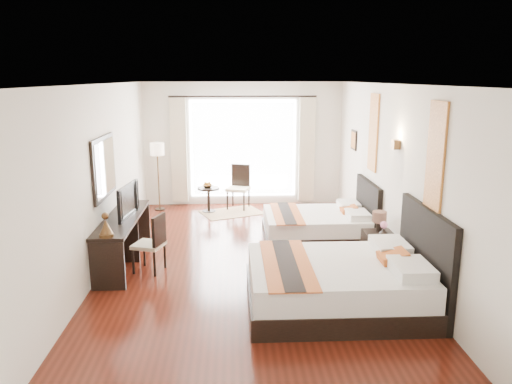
{
  "coord_description": "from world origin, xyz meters",
  "views": [
    {
      "loc": [
        -0.25,
        -7.61,
        2.9
      ],
      "look_at": [
        0.14,
        0.36,
        1.06
      ],
      "focal_mm": 35.0,
      "sensor_mm": 36.0,
      "label": 1
    }
  ],
  "objects_px": {
    "fruit_bowl": "(207,186)",
    "window_chair": "(239,195)",
    "table_lamp": "(379,219)",
    "console_desk": "(124,240)",
    "television": "(123,201)",
    "nightstand": "(379,250)",
    "vase": "(383,235)",
    "bed_near": "(343,282)",
    "floor_lamp": "(157,154)",
    "bed_far": "(320,224)",
    "side_table": "(209,200)",
    "desk_chair": "(150,254)"
  },
  "relations": [
    {
      "from": "fruit_bowl",
      "to": "window_chair",
      "type": "height_order",
      "value": "window_chair"
    },
    {
      "from": "table_lamp",
      "to": "console_desk",
      "type": "bearing_deg",
      "value": 176.59
    },
    {
      "from": "table_lamp",
      "to": "television",
      "type": "height_order",
      "value": "television"
    },
    {
      "from": "nightstand",
      "to": "television",
      "type": "bearing_deg",
      "value": 174.67
    },
    {
      "from": "television",
      "to": "vase",
      "type": "bearing_deg",
      "value": -90.53
    },
    {
      "from": "vase",
      "to": "fruit_bowl",
      "type": "bearing_deg",
      "value": 128.75
    },
    {
      "from": "bed_near",
      "to": "console_desk",
      "type": "bearing_deg",
      "value": 151.13
    },
    {
      "from": "floor_lamp",
      "to": "fruit_bowl",
      "type": "xyz_separation_m",
      "value": [
        1.08,
        -0.21,
        -0.69
      ]
    },
    {
      "from": "nightstand",
      "to": "table_lamp",
      "type": "xyz_separation_m",
      "value": [
        0.01,
        0.11,
        0.47
      ]
    },
    {
      "from": "bed_far",
      "to": "television",
      "type": "relative_size",
      "value": 2.13
    },
    {
      "from": "vase",
      "to": "table_lamp",
      "type": "bearing_deg",
      "value": 88.33
    },
    {
      "from": "floor_lamp",
      "to": "fruit_bowl",
      "type": "height_order",
      "value": "floor_lamp"
    },
    {
      "from": "console_desk",
      "to": "fruit_bowl",
      "type": "bearing_deg",
      "value": 68.42
    },
    {
      "from": "vase",
      "to": "window_chair",
      "type": "bearing_deg",
      "value": 119.56
    },
    {
      "from": "window_chair",
      "to": "floor_lamp",
      "type": "bearing_deg",
      "value": -69.48
    },
    {
      "from": "window_chair",
      "to": "table_lamp",
      "type": "bearing_deg",
      "value": 50.05
    },
    {
      "from": "bed_far",
      "to": "side_table",
      "type": "distance_m",
      "value": 2.92
    },
    {
      "from": "vase",
      "to": "desk_chair",
      "type": "xyz_separation_m",
      "value": [
        -3.55,
        0.12,
        -0.29
      ]
    },
    {
      "from": "console_desk",
      "to": "side_table",
      "type": "relative_size",
      "value": 4.01
    },
    {
      "from": "floor_lamp",
      "to": "window_chair",
      "type": "height_order",
      "value": "floor_lamp"
    },
    {
      "from": "television",
      "to": "console_desk",
      "type": "bearing_deg",
      "value": 141.59
    },
    {
      "from": "desk_chair",
      "to": "window_chair",
      "type": "xyz_separation_m",
      "value": [
        1.39,
        3.67,
        0.03
      ]
    },
    {
      "from": "television",
      "to": "floor_lamp",
      "type": "relative_size",
      "value": 0.6
    },
    {
      "from": "bed_near",
      "to": "nightstand",
      "type": "distance_m",
      "value": 1.63
    },
    {
      "from": "nightstand",
      "to": "desk_chair",
      "type": "bearing_deg",
      "value": -179.38
    },
    {
      "from": "nightstand",
      "to": "television",
      "type": "xyz_separation_m",
      "value": [
        -4.0,
        0.37,
        0.75
      ]
    },
    {
      "from": "floor_lamp",
      "to": "desk_chair",
      "type": "bearing_deg",
      "value": -84.18
    },
    {
      "from": "side_table",
      "to": "bed_far",
      "type": "bearing_deg",
      "value": -43.55
    },
    {
      "from": "console_desk",
      "to": "floor_lamp",
      "type": "distance_m",
      "value": 3.35
    },
    {
      "from": "bed_near",
      "to": "fruit_bowl",
      "type": "xyz_separation_m",
      "value": [
        -1.96,
        4.75,
        0.24
      ]
    },
    {
      "from": "bed_near",
      "to": "television",
      "type": "xyz_separation_m",
      "value": [
        -3.13,
        1.76,
        0.68
      ]
    },
    {
      "from": "bed_far",
      "to": "table_lamp",
      "type": "height_order",
      "value": "bed_far"
    },
    {
      "from": "table_lamp",
      "to": "vase",
      "type": "bearing_deg",
      "value": -91.67
    },
    {
      "from": "bed_near",
      "to": "side_table",
      "type": "distance_m",
      "value": 5.13
    },
    {
      "from": "nightstand",
      "to": "side_table",
      "type": "relative_size",
      "value": 1.01
    },
    {
      "from": "desk_chair",
      "to": "fruit_bowl",
      "type": "bearing_deg",
      "value": -83.78
    },
    {
      "from": "bed_far",
      "to": "floor_lamp",
      "type": "relative_size",
      "value": 1.28
    },
    {
      "from": "floor_lamp",
      "to": "fruit_bowl",
      "type": "bearing_deg",
      "value": -10.74
    },
    {
      "from": "bed_near",
      "to": "fruit_bowl",
      "type": "height_order",
      "value": "bed_near"
    },
    {
      "from": "nightstand",
      "to": "table_lamp",
      "type": "height_order",
      "value": "table_lamp"
    },
    {
      "from": "desk_chair",
      "to": "side_table",
      "type": "xyz_separation_m",
      "value": [
        0.74,
        3.4,
        0.0
      ]
    },
    {
      "from": "console_desk",
      "to": "side_table",
      "type": "xyz_separation_m",
      "value": [
        1.21,
        3.01,
        -0.1
      ]
    },
    {
      "from": "bed_near",
      "to": "nightstand",
      "type": "height_order",
      "value": "bed_near"
    },
    {
      "from": "console_desk",
      "to": "television",
      "type": "relative_size",
      "value": 2.44
    },
    {
      "from": "nightstand",
      "to": "television",
      "type": "distance_m",
      "value": 4.08
    },
    {
      "from": "console_desk",
      "to": "television",
      "type": "height_order",
      "value": "television"
    },
    {
      "from": "desk_chair",
      "to": "television",
      "type": "bearing_deg",
      "value": -23.88
    },
    {
      "from": "window_chair",
      "to": "bed_near",
      "type": "bearing_deg",
      "value": 32.81
    },
    {
      "from": "table_lamp",
      "to": "fruit_bowl",
      "type": "xyz_separation_m",
      "value": [
        -2.84,
        3.26,
        -0.16
      ]
    },
    {
      "from": "nightstand",
      "to": "window_chair",
      "type": "xyz_separation_m",
      "value": [
        -2.14,
        3.64,
        0.03
      ]
    }
  ]
}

